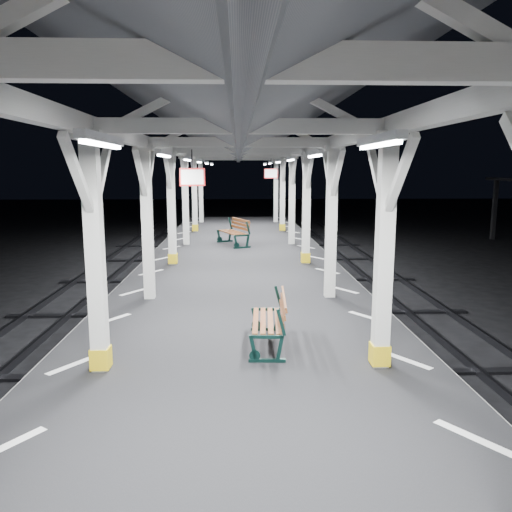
{
  "coord_description": "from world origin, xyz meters",
  "views": [
    {
      "loc": [
        -0.04,
        -4.8,
        3.82
      ],
      "look_at": [
        0.3,
        4.48,
        2.2
      ],
      "focal_mm": 35.0,
      "sensor_mm": 36.0,
      "label": 1
    }
  ],
  "objects": [
    {
      "name": "hazard_stripes_left",
      "position": [
        -2.45,
        0.0,
        1.0
      ],
      "size": [
        1.0,
        48.0,
        0.01
      ],
      "primitive_type": "cube",
      "color": "silver",
      "rests_on": "platform"
    },
    {
      "name": "bench_mid",
      "position": [
        0.5,
        2.92,
        1.44
      ],
      "size": [
        0.65,
        1.55,
        0.83
      ],
      "rotation": [
        0.0,
        0.0,
        -0.05
      ],
      "color": "black",
      "rests_on": "platform"
    },
    {
      "name": "canopy",
      "position": [
        0.0,
        -0.01,
        4.56
      ],
      "size": [
        5.4,
        49.0,
        4.65
      ],
      "color": "silver",
      "rests_on": "platform"
    },
    {
      "name": "bench_far",
      "position": [
        -0.13,
        13.82,
        1.52
      ],
      "size": [
        1.29,
        1.91,
        0.98
      ],
      "rotation": [
        0.0,
        0.0,
        0.39
      ],
      "color": "black",
      "rests_on": "platform"
    },
    {
      "name": "hazard_stripes_right",
      "position": [
        2.45,
        0.0,
        1.0
      ],
      "size": [
        1.0,
        48.0,
        0.01
      ],
      "primitive_type": "cube",
      "color": "silver",
      "rests_on": "platform"
    },
    {
      "name": "platform",
      "position": [
        0.0,
        0.0,
        0.5
      ],
      "size": [
        6.0,
        50.0,
        1.0
      ],
      "primitive_type": "cube",
      "color": "black",
      "rests_on": "ground"
    }
  ]
}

